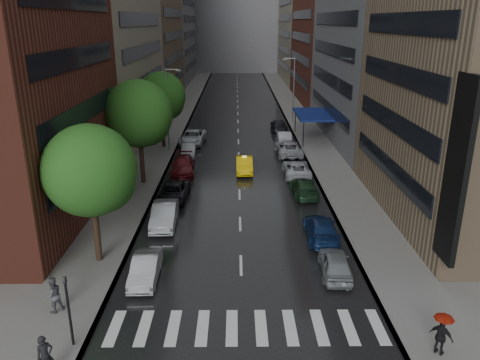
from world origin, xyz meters
The scene contains 21 objects.
ground centered at (0.00, 0.00, 0.00)m, with size 220.00×220.00×0.00m, color gray.
road centered at (0.00, 50.00, 0.01)m, with size 14.00×140.00×0.01m, color black.
sidewalk_left centered at (-9.00, 50.00, 0.07)m, with size 4.00×140.00×0.15m, color gray.
sidewalk_right centered at (9.00, 50.00, 0.07)m, with size 4.00×140.00×0.15m, color gray.
crosswalk centered at (0.20, -2.00, 0.01)m, with size 13.15×2.80×0.01m.
buildings_left centered at (-15.00, 58.79, 15.99)m, with size 8.00×108.00×38.00m.
buildings_right centered at (15.00, 56.70, 15.03)m, with size 8.05×109.10×36.00m.
building_far centered at (0.00, 118.00, 16.00)m, with size 40.00×14.00×32.00m, color slate.
tree_near centered at (-8.60, 4.52, 5.82)m, with size 5.34×5.34×8.50m.
tree_mid centered at (-8.60, 18.81, 6.35)m, with size 5.82×5.82×9.27m.
tree_far centered at (-8.60, 31.40, 5.91)m, with size 5.42×5.42×8.63m.
taxi centered at (0.52, 22.22, 0.73)m, with size 1.54×4.43×1.46m, color yellow.
parked_cars_left centered at (-5.40, 20.85, 0.75)m, with size 3.17×35.78×1.60m.
parked_cars_right centered at (5.40, 22.39, 0.73)m, with size 2.80×41.82×1.57m.
ped_bag_walker centered at (-8.00, -5.27, 1.05)m, with size 0.80×0.79×1.86m.
ped_black_umbrella centered at (-9.33, -0.81, 1.38)m, with size 1.14×1.14×2.09m.
ped_red_umbrella centered at (8.54, -4.09, 1.33)m, with size 1.02×1.01×2.01m.
traffic_light centered at (-7.60, -3.35, 2.23)m, with size 0.18×0.15×3.45m.
street_lamp_left centered at (-7.72, 30.00, 4.89)m, with size 1.74×0.22×9.00m.
street_lamp_right centered at (7.72, 45.00, 4.89)m, with size 1.74×0.22×9.00m.
awning centered at (8.98, 35.00, 3.13)m, with size 4.00×8.00×3.12m.
Camera 1 is at (-0.27, -20.85, 13.93)m, focal length 35.00 mm.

